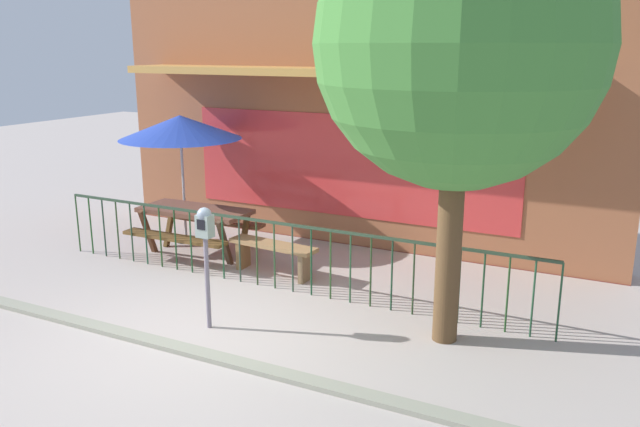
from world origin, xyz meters
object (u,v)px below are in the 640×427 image
patio_bench (273,251)px  street_tree (460,45)px  patio_umbrella (180,128)px  parking_meter_near (205,236)px  picnic_table_left (195,218)px

patio_bench → street_tree: 4.23m
patio_umbrella → parking_meter_near: 3.77m
patio_umbrella → street_tree: bearing=-19.1°
patio_umbrella → parking_meter_near: bearing=-47.6°
picnic_table_left → patio_umbrella: size_ratio=0.84×
patio_umbrella → street_tree: 5.55m
parking_meter_near → picnic_table_left: bearing=130.3°
picnic_table_left → parking_meter_near: parking_meter_near is taller
parking_meter_near → patio_umbrella: bearing=132.4°
picnic_table_left → patio_bench: (1.57, -0.22, -0.26)m
street_tree → patio_umbrella: bearing=160.9°
picnic_table_left → parking_meter_near: 2.90m
parking_meter_near → street_tree: (2.61, 0.96, 2.14)m
patio_umbrella → picnic_table_left: bearing=-40.2°
patio_bench → patio_umbrella: bearing=161.0°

